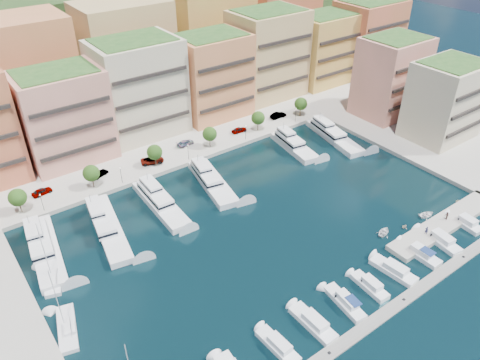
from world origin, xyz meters
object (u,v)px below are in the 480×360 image
(tree_2, at_px, (155,152))
(cruiser_8, at_px, (440,240))
(yacht_5, at_px, (293,144))
(car_3, at_px, (185,143))
(tender_3, at_px, (458,201))
(person_1, at_px, (446,216))
(person_0, at_px, (427,230))
(cruiser_5, at_px, (370,286))
(lamppost_1, at_px, (121,173))
(lamppost_4, at_px, (296,113))
(tree_5, at_px, (301,104))
(yacht_3, at_px, (211,180))
(sailboat_2, at_px, (54,279))
(car_4, at_px, (239,130))
(car_0, at_px, (42,191))
(yacht_6, at_px, (332,134))
(yacht_2, at_px, (159,201))
(tree_4, at_px, (258,118))
(lamppost_3, at_px, (246,130))
(cruiser_2, at_px, (278,346))
(tree_0, at_px, (17,198))
(sailboat_1, at_px, (67,329))
(tree_1, at_px, (91,173))
(tree_3, at_px, (210,134))
(cruiser_9, at_px, (466,223))
(tender_1, at_px, (404,226))
(car_5, at_px, (278,115))
(yacht_0, at_px, (44,247))
(cruiser_7, at_px, (420,253))
(cruiser_4, at_px, (345,302))
(yacht_1, at_px, (107,225))
(tender_0, at_px, (384,232))
(cruiser_6, at_px, (394,270))
(car_2, at_px, (152,160))
(tender_2, at_px, (427,215))
(lamppost_2, at_px, (188,150))
(cruiser_3, at_px, (313,323))

(tree_2, bearing_deg, cruiser_8, -60.84)
(yacht_5, distance_m, car_3, 28.48)
(tender_3, distance_m, person_1, 9.61)
(tender_3, distance_m, person_0, 16.70)
(yacht_5, xyz_separation_m, cruiser_5, (-22.65, -45.91, -0.66))
(lamppost_1, relative_size, lamppost_4, 1.00)
(tree_5, bearing_deg, cruiser_8, -105.01)
(yacht_3, distance_m, sailboat_2, 41.09)
(cruiser_8, height_order, car_4, car_4)
(car_0, bearing_deg, car_4, -100.93)
(yacht_6, height_order, sailboat_2, sailboat_2)
(yacht_2, height_order, sailboat_2, sailboat_2)
(tree_4, distance_m, yacht_3, 28.55)
(tender_3, relative_size, person_0, 0.78)
(tree_2, relative_size, lamppost_3, 1.35)
(cruiser_2, bearing_deg, cruiser_8, -0.01)
(lamppost_1, distance_m, cruiser_5, 59.89)
(lamppost_3, xyz_separation_m, person_1, (12.52, -52.83, -1.88))
(tree_0, relative_size, sailboat_1, 0.43)
(tree_1, height_order, cruiser_2, tree_1)
(tree_3, bearing_deg, cruiser_9, -66.34)
(cruiser_9, xyz_separation_m, tender_1, (-10.98, 7.02, -0.15))
(tree_4, bearing_deg, cruiser_2, -125.62)
(car_4, xyz_separation_m, person_1, (11.50, -57.21, 0.20))
(car_5, xyz_separation_m, person_0, (-10.46, -58.15, 0.05))
(tender_1, xyz_separation_m, car_5, (11.26, 53.74, 1.44))
(yacht_6, bearing_deg, lamppost_3, 149.81)
(yacht_0, distance_m, car_5, 75.39)
(person_0, bearing_deg, cruiser_7, 100.28)
(lamppost_3, xyz_separation_m, lamppost_4, (18.00, 0.00, 0.00))
(yacht_0, height_order, sailboat_1, sailboat_1)
(lamppost_4, bearing_deg, car_5, 114.61)
(yacht_3, relative_size, car_5, 4.07)
(lamppost_3, xyz_separation_m, car_4, (1.02, 4.37, -2.08))
(cruiser_4, relative_size, sailboat_2, 0.68)
(yacht_1, height_order, tender_0, yacht_1)
(yacht_2, height_order, cruiser_6, yacht_2)
(tree_1, distance_m, yacht_6, 64.45)
(lamppost_1, relative_size, car_2, 0.74)
(tree_3, distance_m, car_0, 42.75)
(tree_2, height_order, yacht_3, tree_2)
(cruiser_9, bearing_deg, cruiser_2, -179.99)
(cruiser_5, height_order, tender_2, cruiser_5)
(tree_5, bearing_deg, tender_0, -114.20)
(lamppost_1, distance_m, cruiser_9, 75.95)
(tender_0, bearing_deg, tender_3, -114.40)
(lamppost_2, xyz_separation_m, car_4, (19.02, 4.37, -2.08))
(tree_1, height_order, lamppost_4, tree_1)
(tender_1, bearing_deg, cruiser_3, 102.03)
(yacht_2, bearing_deg, cruiser_8, -48.51)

